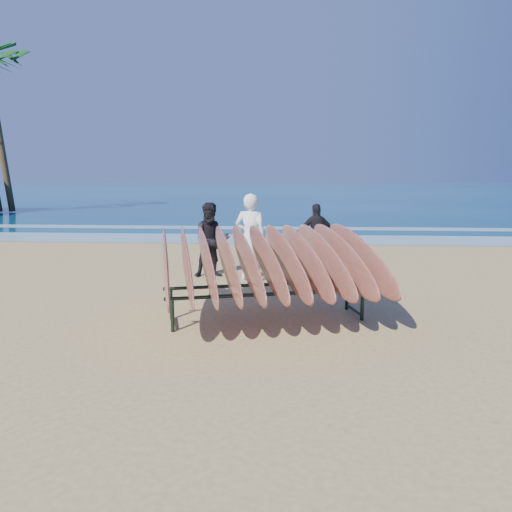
# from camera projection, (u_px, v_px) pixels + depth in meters

# --- Properties ---
(ground) EXTENTS (120.00, 120.00, 0.00)m
(ground) POSITION_uv_depth(u_px,v_px,m) (252.00, 326.00, 7.62)
(ground) COLOR tan
(ground) RESTS_ON ground
(ocean) EXTENTS (160.00, 160.00, 0.00)m
(ocean) POSITION_uv_depth(u_px,v_px,m) (286.00, 191.00, 61.73)
(ocean) COLOR navy
(ocean) RESTS_ON ground
(foam_near) EXTENTS (160.00, 160.00, 0.00)m
(foam_near) POSITION_uv_depth(u_px,v_px,m) (274.00, 239.00, 17.45)
(foam_near) COLOR white
(foam_near) RESTS_ON ground
(foam_far) EXTENTS (160.00, 160.00, 0.00)m
(foam_far) POSITION_uv_depth(u_px,v_px,m) (277.00, 228.00, 20.90)
(foam_far) COLOR white
(foam_far) RESTS_ON ground
(surfboard_rack) EXTENTS (3.86, 3.77, 1.58)m
(surfboard_rack) POSITION_uv_depth(u_px,v_px,m) (266.00, 261.00, 7.78)
(surfboard_rack) COLOR black
(surfboard_rack) RESTS_ON ground
(person_white) EXTENTS (0.77, 0.58, 1.88)m
(person_white) POSITION_uv_depth(u_px,v_px,m) (251.00, 237.00, 10.66)
(person_white) COLOR white
(person_white) RESTS_ON ground
(person_dark_a) EXTENTS (0.94, 0.81, 1.66)m
(person_dark_a) POSITION_uv_depth(u_px,v_px,m) (212.00, 240.00, 11.08)
(person_dark_a) COLOR black
(person_dark_a) RESTS_ON ground
(person_dark_b) EXTENTS (0.96, 0.56, 1.54)m
(person_dark_b) POSITION_uv_depth(u_px,v_px,m) (317.00, 234.00, 12.65)
(person_dark_b) COLOR black
(person_dark_b) RESTS_ON ground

